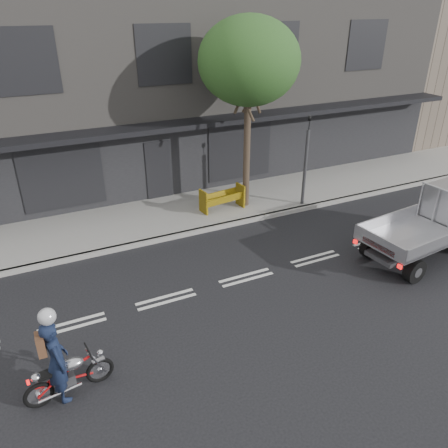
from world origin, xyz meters
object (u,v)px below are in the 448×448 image
at_px(rider, 57,361).
at_px(construction_barrier, 225,200).
at_px(traffic_light_pole, 305,166).
at_px(street_tree, 249,62).
at_px(motorcycle, 69,375).

xyz_separation_m(rider, construction_barrier, (6.47, 6.09, -0.31)).
xyz_separation_m(traffic_light_pole, rider, (-9.45, -5.49, -0.74)).
distance_m(street_tree, construction_barrier, 4.78).
distance_m(street_tree, traffic_light_pole, 4.23).
bearing_deg(rider, street_tree, -56.48).
relative_size(traffic_light_pole, rider, 1.92).
relative_size(traffic_light_pole, motorcycle, 1.97).
distance_m(rider, construction_barrier, 8.89).
xyz_separation_m(motorcycle, construction_barrier, (6.31, 6.09, 0.13)).
relative_size(street_tree, construction_barrier, 4.18).
bearing_deg(street_tree, rider, -139.61).
relative_size(motorcycle, rider, 0.97).
distance_m(street_tree, motorcycle, 10.79).
distance_m(traffic_light_pole, construction_barrier, 3.22).
height_order(street_tree, rider, street_tree).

